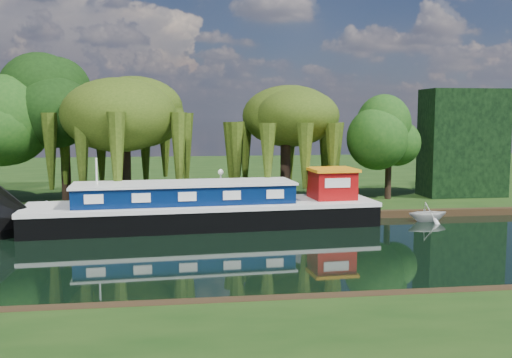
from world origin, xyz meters
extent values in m
plane|color=black|center=(0.00, 0.00, 0.00)|extent=(120.00, 120.00, 0.00)
cube|color=black|center=(0.00, 34.00, 0.23)|extent=(120.00, 52.00, 0.45)
cube|color=black|center=(-0.75, 6.86, 0.50)|extent=(20.45, 5.81, 1.35)
cube|color=silver|center=(-0.75, 6.86, 1.29)|extent=(20.57, 5.91, 0.25)
cube|color=#051741|center=(-1.87, 6.78, 1.96)|extent=(12.71, 4.05, 1.07)
cube|color=silver|center=(-1.87, 6.78, 2.56)|extent=(12.95, 4.29, 0.13)
cube|color=maroon|center=(7.09, 7.38, 2.27)|extent=(2.63, 2.63, 1.68)
cube|color=orange|center=(7.09, 7.38, 3.20)|extent=(2.92, 2.92, 0.18)
cylinder|color=silver|center=(-6.80, 6.46, 2.77)|extent=(0.11, 0.11, 2.69)
cube|color=navy|center=(4.34, 7.30, 0.28)|extent=(10.27, 2.00, 0.77)
cube|color=navy|center=(4.34, 7.30, 0.98)|extent=(7.19, 1.48, 0.64)
cube|color=black|center=(4.34, 7.30, 1.35)|extent=(7.28, 1.57, 0.09)
cube|color=silver|center=(1.63, 6.72, 1.02)|extent=(0.51, 0.06, 0.27)
cube|color=silver|center=(3.42, 6.67, 1.02)|extent=(0.51, 0.06, 0.27)
cube|color=silver|center=(5.21, 6.62, 1.02)|extent=(0.51, 0.06, 0.27)
cube|color=silver|center=(7.00, 6.57, 1.02)|extent=(0.51, 0.06, 0.27)
imported|color=silver|center=(12.92, 6.46, 0.00)|extent=(2.58, 2.26, 1.30)
cylinder|color=black|center=(-5.77, 12.99, 2.89)|extent=(0.63, 0.63, 4.88)
ellipsoid|color=#283D0D|center=(-5.77, 12.99, 6.42)|extent=(6.82, 6.82, 4.40)
cylinder|color=black|center=(5.17, 12.54, 2.65)|extent=(0.62, 0.62, 4.39)
ellipsoid|color=#283D0D|center=(5.17, 12.54, 5.82)|extent=(6.00, 6.00, 3.88)
cylinder|color=black|center=(-10.21, 15.75, 4.07)|extent=(0.72, 0.72, 7.24)
ellipsoid|color=black|center=(-10.21, 15.75, 7.03)|extent=(5.79, 5.79, 5.79)
cylinder|color=black|center=(12.89, 13.16, 2.92)|extent=(0.40, 0.40, 4.93)
ellipsoid|color=#143D0F|center=(12.89, 13.16, 4.94)|extent=(3.95, 3.95, 3.95)
cube|color=black|center=(19.00, 14.00, 4.45)|extent=(6.00, 3.00, 8.00)
cylinder|color=silver|center=(0.50, 10.50, 1.55)|extent=(0.10, 0.10, 2.20)
sphere|color=white|center=(0.50, 10.50, 2.83)|extent=(0.36, 0.36, 0.36)
cylinder|color=silver|center=(-10.00, 8.40, 0.95)|extent=(0.16, 0.16, 1.00)
cylinder|color=silver|center=(-4.00, 8.40, 0.95)|extent=(0.16, 0.16, 1.00)
cylinder|color=silver|center=(3.00, 8.40, 0.95)|extent=(0.16, 0.16, 1.00)
cylinder|color=silver|center=(9.00, 8.40, 0.95)|extent=(0.16, 0.16, 1.00)
camera|label=1|loc=(-2.23, -26.33, 6.44)|focal=40.00mm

